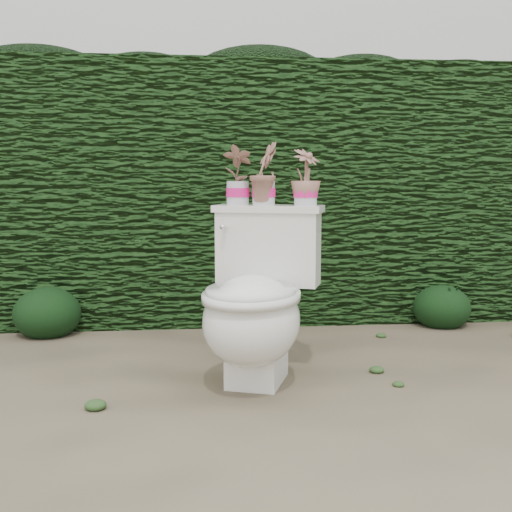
{
  "coord_description": "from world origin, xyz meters",
  "views": [
    {
      "loc": [
        -0.42,
        -2.69,
        0.9
      ],
      "look_at": [
        -0.13,
        0.18,
        0.55
      ],
      "focal_mm": 45.0,
      "sensor_mm": 36.0,
      "label": 1
    }
  ],
  "objects": [
    {
      "name": "liriope_clump_2",
      "position": [
        -0.02,
        1.13,
        0.13
      ],
      "size": [
        0.33,
        0.33,
        0.26
      ],
      "primitive_type": "ellipsoid",
      "color": "black",
      "rests_on": "ground"
    },
    {
      "name": "potted_plant_center",
      "position": [
        -0.08,
        0.27,
        0.91
      ],
      "size": [
        0.17,
        0.19,
        0.28
      ],
      "primitive_type": "imported",
      "rotation": [
        0.0,
        0.0,
        1.2
      ],
      "color": "#3B7E27",
      "rests_on": "toilet"
    },
    {
      "name": "potted_plant_left",
      "position": [
        -0.2,
        0.32,
        0.91
      ],
      "size": [
        0.17,
        0.15,
        0.26
      ],
      "primitive_type": "imported",
      "rotation": [
        0.0,
        0.0,
        2.68
      ],
      "color": "#3B7E27",
      "rests_on": "toilet"
    },
    {
      "name": "ground",
      "position": [
        0.0,
        0.0,
        0.0
      ],
      "size": [
        60.0,
        60.0,
        0.0
      ],
      "primitive_type": "plane",
      "color": "#7A6D54",
      "rests_on": "ground"
    },
    {
      "name": "liriope_clump_3",
      "position": [
        1.11,
        1.05,
        0.14
      ],
      "size": [
        0.35,
        0.35,
        0.28
      ],
      "primitive_type": "ellipsoid",
      "color": "black",
      "rests_on": "ground"
    },
    {
      "name": "hedge",
      "position": [
        0.0,
        1.6,
        0.8
      ],
      "size": [
        8.0,
        1.0,
        1.6
      ],
      "primitive_type": "cube",
      "color": "#204617",
      "rests_on": "ground"
    },
    {
      "name": "toilet",
      "position": [
        -0.14,
        0.04,
        0.36
      ],
      "size": [
        0.66,
        0.79,
        0.78
      ],
      "rotation": [
        0.0,
        0.0,
        -0.34
      ],
      "color": "white",
      "rests_on": "ground"
    },
    {
      "name": "potted_plant_right",
      "position": [
        0.1,
        0.21,
        0.9
      ],
      "size": [
        0.19,
        0.19,
        0.24
      ],
      "primitive_type": "imported",
      "rotation": [
        0.0,
        0.0,
        0.65
      ],
      "color": "#3B7E27",
      "rests_on": "toilet"
    },
    {
      "name": "liriope_clump_1",
      "position": [
        -1.25,
        1.05,
        0.15
      ],
      "size": [
        0.38,
        0.38,
        0.31
      ],
      "primitive_type": "ellipsoid",
      "color": "black",
      "rests_on": "ground"
    },
    {
      "name": "house_wall",
      "position": [
        0.6,
        6.0,
        2.0
      ],
      "size": [
        8.0,
        3.5,
        4.0
      ],
      "primitive_type": "cube",
      "color": "silver",
      "rests_on": "ground"
    }
  ]
}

